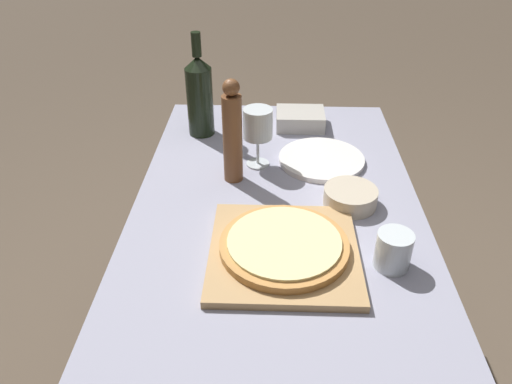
{
  "coord_description": "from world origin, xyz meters",
  "views": [
    {
      "loc": [
        -0.02,
        -0.98,
        1.49
      ],
      "look_at": [
        -0.05,
        -0.0,
        0.84
      ],
      "focal_mm": 35.0,
      "sensor_mm": 36.0,
      "label": 1
    }
  ],
  "objects_px": {
    "pepper_mill": "(232,134)",
    "small_bowl": "(350,197)",
    "wine_bottle": "(200,95)",
    "wine_glass": "(258,125)",
    "pizza": "(284,245)"
  },
  "relations": [
    {
      "from": "wine_bottle",
      "to": "small_bowl",
      "type": "xyz_separation_m",
      "value": [
        0.41,
        -0.38,
        -0.11
      ]
    },
    {
      "from": "pepper_mill",
      "to": "small_bowl",
      "type": "distance_m",
      "value": 0.33
    },
    {
      "from": "wine_bottle",
      "to": "wine_glass",
      "type": "xyz_separation_m",
      "value": [
        0.18,
        -0.19,
        -0.01
      ]
    },
    {
      "from": "pizza",
      "to": "wine_bottle",
      "type": "xyz_separation_m",
      "value": [
        -0.25,
        0.57,
        0.1
      ]
    },
    {
      "from": "pizza",
      "to": "wine_bottle",
      "type": "distance_m",
      "value": 0.63
    },
    {
      "from": "wine_bottle",
      "to": "wine_glass",
      "type": "bearing_deg",
      "value": -46.23
    },
    {
      "from": "wine_bottle",
      "to": "wine_glass",
      "type": "relative_size",
      "value": 1.87
    },
    {
      "from": "pepper_mill",
      "to": "small_bowl",
      "type": "relative_size",
      "value": 2.11
    },
    {
      "from": "pizza",
      "to": "small_bowl",
      "type": "relative_size",
      "value": 2.1
    },
    {
      "from": "wine_glass",
      "to": "pizza",
      "type": "bearing_deg",
      "value": -79.94
    },
    {
      "from": "pepper_mill",
      "to": "wine_glass",
      "type": "distance_m",
      "value": 0.1
    },
    {
      "from": "wine_bottle",
      "to": "pepper_mill",
      "type": "xyz_separation_m",
      "value": [
        0.12,
        -0.26,
        0.01
      ]
    },
    {
      "from": "pizza",
      "to": "small_bowl",
      "type": "xyz_separation_m",
      "value": [
        0.16,
        0.2,
        -0.01
      ]
    },
    {
      "from": "wine_bottle",
      "to": "wine_glass",
      "type": "distance_m",
      "value": 0.26
    },
    {
      "from": "pizza",
      "to": "pepper_mill",
      "type": "relative_size",
      "value": 0.99
    }
  ]
}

